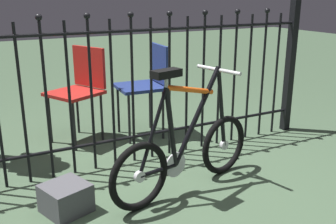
{
  "coord_description": "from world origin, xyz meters",
  "views": [
    {
      "loc": [
        -1.18,
        -2.14,
        1.37
      ],
      "look_at": [
        0.06,
        0.21,
        0.55
      ],
      "focal_mm": 42.08,
      "sensor_mm": 36.0,
      "label": 1
    }
  ],
  "objects_px": {
    "bicycle": "(186,150)",
    "display_crate": "(66,198)",
    "chair_navy": "(148,80)",
    "chair_red": "(81,85)"
  },
  "relations": [
    {
      "from": "bicycle",
      "to": "chair_red",
      "type": "distance_m",
      "value": 1.4
    },
    {
      "from": "bicycle",
      "to": "display_crate",
      "type": "distance_m",
      "value": 0.86
    },
    {
      "from": "chair_red",
      "to": "display_crate",
      "type": "xyz_separation_m",
      "value": [
        -0.48,
        -1.24,
        -0.44
      ]
    },
    {
      "from": "chair_red",
      "to": "display_crate",
      "type": "bearing_deg",
      "value": -111.1
    },
    {
      "from": "display_crate",
      "to": "chair_navy",
      "type": "bearing_deg",
      "value": 44.43
    },
    {
      "from": "chair_red",
      "to": "chair_navy",
      "type": "relative_size",
      "value": 0.99
    },
    {
      "from": "bicycle",
      "to": "display_crate",
      "type": "height_order",
      "value": "bicycle"
    },
    {
      "from": "bicycle",
      "to": "chair_navy",
      "type": "relative_size",
      "value": 1.42
    },
    {
      "from": "bicycle",
      "to": "display_crate",
      "type": "bearing_deg",
      "value": 173.21
    },
    {
      "from": "chair_navy",
      "to": "display_crate",
      "type": "xyz_separation_m",
      "value": [
        -1.08,
        -1.06,
        -0.46
      ]
    }
  ]
}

